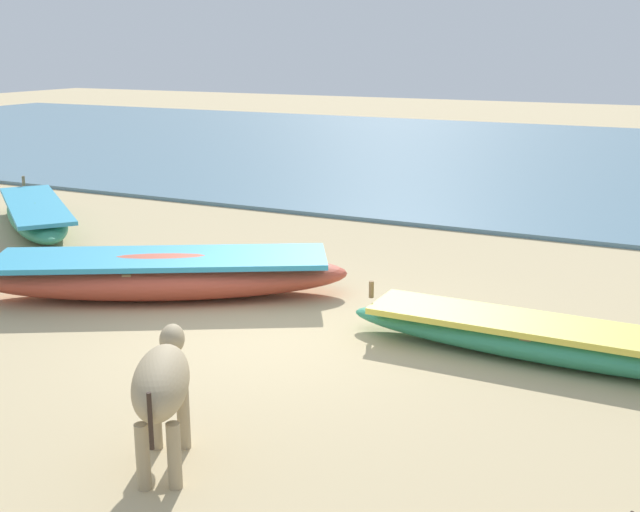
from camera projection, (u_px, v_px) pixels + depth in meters
ground at (272, 332)px, 9.35m from camera, size 80.00×80.00×0.00m
sea_water at (539, 158)px, 23.23m from camera, size 60.00×20.00×0.08m
fishing_boat_1 at (566, 343)px, 8.40m from camera, size 4.92×0.86×0.60m
fishing_boat_3 at (162, 275)px, 10.56m from camera, size 4.94×3.49×0.78m
fishing_boat_4 at (36, 214)px, 14.57m from camera, size 4.05×3.51×0.67m
cow_adult_dun at (162, 383)px, 6.24m from camera, size 0.99×1.42×0.98m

